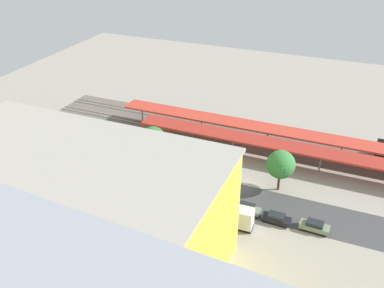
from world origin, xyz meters
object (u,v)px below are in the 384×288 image
at_px(street_tree_0, 99,131).
at_px(parked_car_2, 246,209).
at_px(parked_car_1, 276,219).
at_px(parked_car_0, 315,227).
at_px(street_tree_2, 281,165).
at_px(construction_building, 71,215).
at_px(parked_car_3, 207,199).
at_px(box_truck_0, 149,192).
at_px(parked_car_4, 176,193).
at_px(street_tree_1, 153,139).
at_px(platform_canopy_far, 268,129).
at_px(parked_car_5, 147,185).
at_px(platform_canopy_near, 276,144).
at_px(box_truck_1, 227,215).
at_px(traffic_light, 166,177).
at_px(street_tree_3, 104,134).

bearing_deg(street_tree_0, parked_car_2, 167.45).
bearing_deg(parked_car_1, parked_car_0, -176.56).
distance_m(parked_car_2, street_tree_2, 10.46).
bearing_deg(construction_building, parked_car_3, -121.22).
bearing_deg(box_truck_0, street_tree_2, -149.29).
bearing_deg(parked_car_4, box_truck_0, 37.59).
bearing_deg(parked_car_3, street_tree_0, -15.78).
distance_m(box_truck_0, street_tree_0, 20.36).
distance_m(parked_car_0, street_tree_1, 34.34).
relative_size(parked_car_0, parked_car_2, 1.00).
bearing_deg(parked_car_1, street_tree_0, -11.89).
xyz_separation_m(platform_canopy_far, parked_car_3, (4.58, 24.23, -3.34)).
distance_m(parked_car_2, parked_car_4, 12.97).
height_order(parked_car_5, box_truck_0, box_truck_0).
distance_m(parked_car_0, street_tree_0, 45.84).
height_order(platform_canopy_near, construction_building, construction_building).
xyz_separation_m(box_truck_1, traffic_light, (12.16, -2.81, 2.62)).
xyz_separation_m(parked_car_0, construction_building, (30.85, 19.95, 7.59)).
distance_m(platform_canopy_far, street_tree_2, 16.63).
bearing_deg(parked_car_4, street_tree_3, -21.45).
bearing_deg(traffic_light, street_tree_0, -24.65).
distance_m(parked_car_3, box_truck_0, 10.18).
bearing_deg(traffic_light, parked_car_2, -174.49).
bearing_deg(street_tree_0, parked_car_5, 153.09).
xyz_separation_m(street_tree_2, street_tree_3, (35.74, 1.53, -0.24)).
height_order(parked_car_0, street_tree_1, street_tree_1).
distance_m(platform_canopy_near, parked_car_4, 23.26).
bearing_deg(parked_car_5, street_tree_3, -28.24).
xyz_separation_m(parked_car_5, traffic_light, (-4.49, 1.34, 3.68)).
distance_m(street_tree_0, traffic_light, 21.26).
relative_size(parked_car_2, traffic_light, 0.73).
xyz_separation_m(street_tree_0, street_tree_3, (-1.33, 0.28, -0.27)).
bearing_deg(parked_car_2, platform_canopy_near, -92.03).
height_order(street_tree_1, street_tree_2, street_tree_1).
height_order(street_tree_2, street_tree_3, street_tree_2).
bearing_deg(parked_car_1, construction_building, 38.35).
relative_size(parked_car_3, street_tree_0, 0.53).
distance_m(platform_canopy_far, parked_car_5, 29.42).
height_order(platform_canopy_far, box_truck_0, platform_canopy_far).
height_order(box_truck_0, street_tree_3, street_tree_3).
bearing_deg(parked_car_2, street_tree_2, -111.69).
bearing_deg(traffic_light, street_tree_2, -150.36).
bearing_deg(platform_canopy_far, street_tree_3, 29.71).
bearing_deg(parked_car_2, box_truck_1, 63.02).
relative_size(parked_car_2, street_tree_0, 0.61).
height_order(parked_car_1, construction_building, construction_building).
bearing_deg(platform_canopy_far, parked_car_4, 66.90).
relative_size(parked_car_1, street_tree_3, 0.67).
xyz_separation_m(parked_car_3, street_tree_3, (25.22, -7.23, 4.37)).
height_order(parked_car_4, parked_car_5, parked_car_4).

